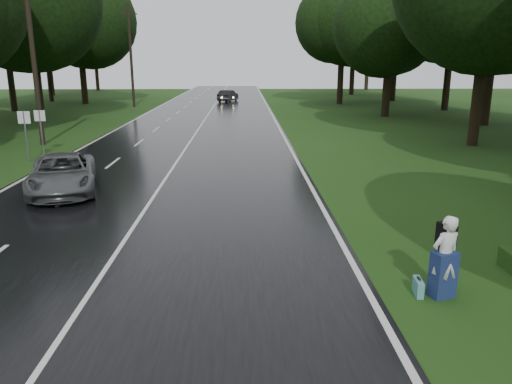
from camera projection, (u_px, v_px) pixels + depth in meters
ground at (83, 305)px, 9.73m from camera, size 160.00×160.00×0.00m
road at (190, 143)px, 29.04m from camera, size 12.00×140.00×0.04m
lane_center at (190, 142)px, 29.04m from camera, size 0.12×140.00×0.01m
grey_car at (62, 174)px, 17.88m from camera, size 3.55×5.35×1.37m
far_car at (228, 96)px, 58.88m from camera, size 2.52×4.34×1.35m
hitchhiker at (445, 260)px, 9.89m from camera, size 0.74×0.71×1.75m
suitcase at (418, 287)px, 10.12m from camera, size 0.18×0.49×0.34m
utility_pole_mid at (43, 145)px, 28.51m from camera, size 1.80×0.28×9.55m
utility_pole_far at (134, 107)px, 52.28m from camera, size 1.80×0.28×10.45m
road_sign_a at (29, 162)px, 23.68m from camera, size 0.58×0.10×2.43m
road_sign_b at (44, 155)px, 25.44m from camera, size 0.55×0.10×2.30m
tree_left_e at (42, 120)px, 40.39m from camera, size 9.90×9.90×15.47m
tree_left_f at (86, 104)px, 56.27m from camera, size 9.84×9.84×15.37m
tree_right_d at (472, 145)px, 28.32m from camera, size 10.06×10.06×15.72m
tree_right_e at (385, 117)px, 43.16m from camera, size 8.37×8.37×13.08m
tree_right_f at (339, 104)px, 56.04m from camera, size 10.57×10.57×16.51m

